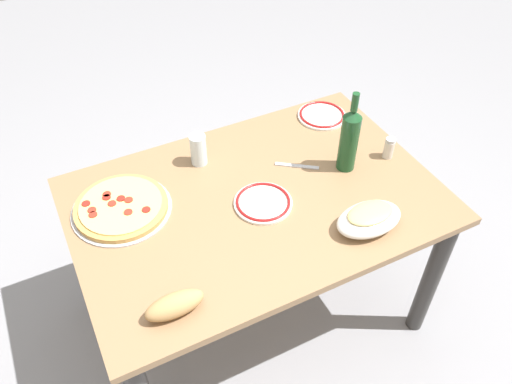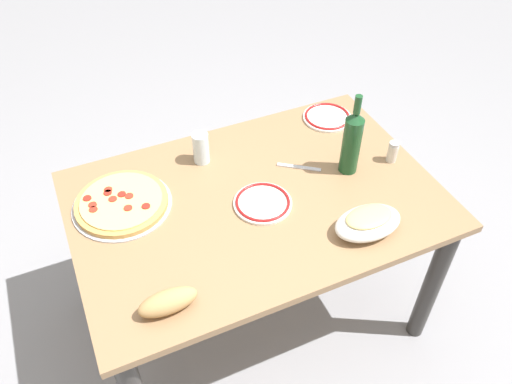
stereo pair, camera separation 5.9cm
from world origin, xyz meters
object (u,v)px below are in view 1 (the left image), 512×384
object	(u,v)px
bread_loaf	(175,305)
water_glass	(198,150)
baked_pasta_dish	(369,218)
pepperoni_pizza	(121,207)
dining_table	(256,220)
wine_bottle	(349,139)
side_plate_far	(322,115)
side_plate_near	(263,202)
spice_shaker	(389,148)

from	to	relation	value
bread_loaf	water_glass	bearing A→B (deg)	61.92
baked_pasta_dish	bread_loaf	size ratio (longest dim) A/B	1.33
water_glass	pepperoni_pizza	bearing A→B (deg)	-161.18
dining_table	wine_bottle	size ratio (longest dim) A/B	3.96
water_glass	side_plate_far	world-z (taller)	water_glass
water_glass	side_plate_far	bearing A→B (deg)	4.13
water_glass	side_plate_near	size ratio (longest dim) A/B	0.60
baked_pasta_dish	side_plate_near	size ratio (longest dim) A/B	1.14
pepperoni_pizza	baked_pasta_dish	distance (m)	0.86
pepperoni_pizza	water_glass	xyz separation A→B (m)	(0.34, 0.12, 0.05)
dining_table	baked_pasta_dish	bearing A→B (deg)	-46.45
dining_table	baked_pasta_dish	size ratio (longest dim) A/B	5.46
dining_table	side_plate_near	distance (m)	0.13
side_plate_near	dining_table	bearing A→B (deg)	102.59
dining_table	baked_pasta_dish	world-z (taller)	baked_pasta_dish
wine_bottle	side_plate_far	world-z (taller)	wine_bottle
dining_table	bread_loaf	distance (m)	0.55
pepperoni_pizza	wine_bottle	world-z (taller)	wine_bottle
side_plate_far	dining_table	bearing A→B (deg)	-146.32
pepperoni_pizza	side_plate_near	xyz separation A→B (m)	(0.46, -0.20, -0.01)
baked_pasta_dish	pepperoni_pizza	bearing A→B (deg)	148.19
pepperoni_pizza	spice_shaker	size ratio (longest dim) A/B	4.04
side_plate_far	spice_shaker	xyz separation A→B (m)	(0.09, -0.34, 0.03)
wine_bottle	water_glass	bearing A→B (deg)	150.73
water_glass	side_plate_far	xyz separation A→B (m)	(0.58, 0.04, -0.05)
water_glass	spice_shaker	size ratio (longest dim) A/B	1.45
pepperoni_pizza	bread_loaf	world-z (taller)	bread_loaf
pepperoni_pizza	bread_loaf	xyz separation A→B (m)	(0.02, -0.48, 0.02)
water_glass	dining_table	bearing A→B (deg)	-68.73
side_plate_far	bread_loaf	bearing A→B (deg)	-144.72
baked_pasta_dish	spice_shaker	bearing A→B (deg)	43.27
side_plate_near	bread_loaf	distance (m)	0.52
dining_table	baked_pasta_dish	distance (m)	0.43
dining_table	spice_shaker	xyz separation A→B (m)	(0.57, -0.02, 0.16)
water_glass	side_plate_near	xyz separation A→B (m)	(0.12, -0.31, -0.05)
bread_loaf	wine_bottle	bearing A→B (deg)	21.66
baked_pasta_dish	water_glass	distance (m)	0.69
pepperoni_pizza	wine_bottle	size ratio (longest dim) A/B	1.06
pepperoni_pizza	spice_shaker	xyz separation A→B (m)	(1.01, -0.18, 0.03)
baked_pasta_dish	wine_bottle	bearing A→B (deg)	70.54
pepperoni_pizza	bread_loaf	distance (m)	0.48
wine_bottle	side_plate_near	world-z (taller)	wine_bottle
baked_pasta_dish	side_plate_far	world-z (taller)	baked_pasta_dish
side_plate_near	wine_bottle	bearing A→B (deg)	6.08
pepperoni_pizza	bread_loaf	bearing A→B (deg)	-87.01
spice_shaker	baked_pasta_dish	bearing A→B (deg)	-136.73
side_plate_far	bread_loaf	distance (m)	1.10
dining_table	pepperoni_pizza	bearing A→B (deg)	160.59
pepperoni_pizza	side_plate_far	distance (m)	0.94
baked_pasta_dish	side_plate_far	size ratio (longest dim) A/B	1.16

